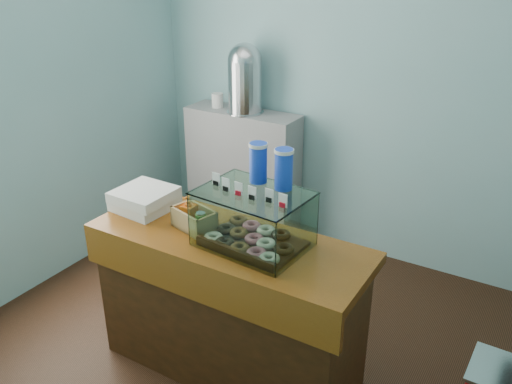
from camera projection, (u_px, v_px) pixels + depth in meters
The scene contains 8 objects.
ground at pixel (252, 342), 3.54m from camera, with size 3.50×3.50×0.00m, color black.
room_shell at pixel (256, 84), 2.83m from camera, with size 3.54×3.04×2.82m.
counter at pixel (229, 305), 3.15m from camera, with size 1.60×0.60×0.90m.
back_shelf at pixel (243, 172), 4.76m from camera, with size 1.00×0.32×1.10m, color gray.
display_case at pixel (256, 214), 2.86m from camera, with size 0.59×0.45×0.53m.
condiment_crate at pixel (193, 217), 3.05m from camera, with size 0.28×0.21×0.19m.
pastry_boxes at pixel (145, 199), 3.28m from camera, with size 0.34×0.35×0.13m.
coffee_urn at pixel (245, 77), 4.38m from camera, with size 0.31×0.31×0.57m.
Camera 1 is at (1.47, -2.40, 2.36)m, focal length 38.00 mm.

